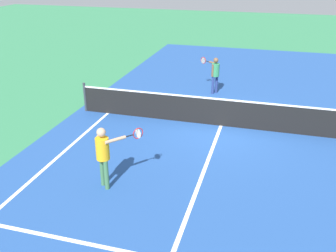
# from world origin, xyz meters

# --- Properties ---
(ground_plane) EXTENTS (60.00, 60.00, 0.00)m
(ground_plane) POSITION_xyz_m (0.00, 0.00, 0.00)
(ground_plane) COLOR #337F51
(court_surface_inbounds) EXTENTS (10.62, 24.40, 0.00)m
(court_surface_inbounds) POSITION_xyz_m (0.00, 0.00, 0.00)
(court_surface_inbounds) COLOR #234C93
(court_surface_inbounds) RESTS_ON ground_plane
(line_center_service) EXTENTS (0.10, 6.40, 0.01)m
(line_center_service) POSITION_xyz_m (0.00, -3.20, 0.00)
(line_center_service) COLOR white
(line_center_service) RESTS_ON ground_plane
(net) EXTENTS (10.03, 0.09, 1.07)m
(net) POSITION_xyz_m (0.00, 0.00, 0.49)
(net) COLOR #33383D
(net) RESTS_ON ground_plane
(player_near) EXTENTS (0.96, 0.85, 1.58)m
(player_near) POSITION_xyz_m (-2.17, -4.42, 0.97)
(player_near) COLOR #3F7247
(player_near) RESTS_ON ground_plane
(player_far) EXTENTS (0.91, 0.89, 1.49)m
(player_far) POSITION_xyz_m (-0.79, 3.27, 0.92)
(player_far) COLOR navy
(player_far) RESTS_ON ground_plane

